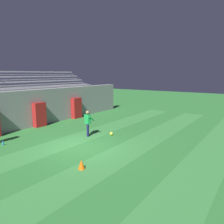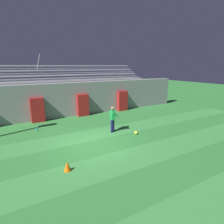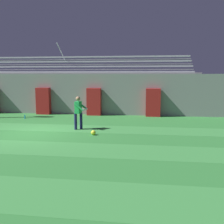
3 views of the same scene
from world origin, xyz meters
The scene contains 11 objects.
ground_plane centered at (0.00, 0.00, 0.00)m, with size 80.00×80.00×0.00m, color #2D7533.
turf_stripe_mid centered at (0.00, -2.29, 0.00)m, with size 28.00×1.85×0.01m, color #38843D.
turf_stripe_far centered at (0.00, 1.42, 0.00)m, with size 28.00×1.85×0.01m, color #38843D.
back_wall centered at (0.00, 6.50, 1.40)m, with size 24.00×0.60×2.80m, color gray.
padding_pillar_gate_left centered at (-1.80, 5.95, 0.92)m, with size 0.96×0.44×1.85m, color #B21E1E.
padding_pillar_gate_right centered at (1.80, 5.95, 0.92)m, with size 0.96×0.44×1.85m, color #B21E1E.
padding_pillar_far_right centered at (5.78, 5.95, 0.92)m, with size 0.96×0.44×1.85m, color #B21E1E.
bleacher_stand centered at (0.00, 8.49, 1.50)m, with size 18.00×3.35×5.03m.
goalkeeper centered at (1.98, 1.23, 0.95)m, with size 0.63×0.64×1.67m.
soccer_ball centered at (2.98, 0.08, 0.11)m, with size 0.22×0.22×0.22m, color yellow.
water_bottle centered at (-2.22, 3.91, 0.12)m, with size 0.07×0.07×0.24m, color #1E8CD8.
Camera 3 is at (5.41, -11.45, 2.74)m, focal length 42.00 mm.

